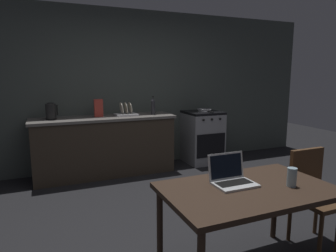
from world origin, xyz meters
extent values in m
plane|color=black|center=(0.00, 0.00, 0.00)|extent=(12.00, 12.00, 0.00)
cube|color=#464D48|center=(0.30, 2.31, 1.30)|extent=(6.40, 0.10, 2.60)
cube|color=#382D23|center=(-0.50, 1.96, 0.44)|extent=(2.10, 0.60, 0.87)
cube|color=#66605B|center=(-0.50, 1.96, 0.89)|extent=(2.16, 0.64, 0.04)
cube|color=gray|center=(1.24, 1.96, 0.44)|extent=(0.60, 0.60, 0.87)
cube|color=black|center=(1.24, 1.96, 0.89)|extent=(0.60, 0.60, 0.04)
cube|color=black|center=(1.24, 1.66, 0.36)|extent=(0.54, 0.01, 0.40)
cylinder|color=black|center=(1.08, 1.65, 0.81)|extent=(0.04, 0.02, 0.04)
cylinder|color=black|center=(1.24, 1.65, 0.81)|extent=(0.04, 0.02, 0.04)
cylinder|color=black|center=(1.40, 1.65, 0.81)|extent=(0.04, 0.02, 0.04)
cube|color=#332319|center=(0.03, -0.88, 0.69)|extent=(1.30, 0.79, 0.04)
cylinder|color=#332319|center=(-0.56, -0.55, 0.34)|extent=(0.05, 0.05, 0.67)
cylinder|color=#332319|center=(0.62, -0.55, 0.34)|extent=(0.05, 0.05, 0.67)
cube|color=#4C331E|center=(0.88, -0.82, 0.43)|extent=(0.40, 0.40, 0.04)
cube|color=#4C331E|center=(0.88, -0.64, 0.66)|extent=(0.38, 0.04, 0.42)
cylinder|color=#4C331E|center=(0.71, -0.99, 0.21)|extent=(0.04, 0.04, 0.41)
cylinder|color=#4C331E|center=(0.71, -0.65, 0.21)|extent=(0.04, 0.04, 0.41)
cylinder|color=#4C331E|center=(1.05, -0.65, 0.21)|extent=(0.04, 0.04, 0.41)
cube|color=silver|center=(-0.04, -0.81, 0.72)|extent=(0.32, 0.22, 0.02)
cube|color=black|center=(-0.04, -0.80, 0.73)|extent=(0.28, 0.12, 0.00)
cube|color=silver|center=(-0.04, -0.69, 0.83)|extent=(0.32, 0.04, 0.21)
cube|color=black|center=(-0.04, -0.69, 0.83)|extent=(0.29, 0.03, 0.18)
cylinder|color=black|center=(-1.25, 1.96, 0.92)|extent=(0.15, 0.15, 0.02)
cylinder|color=black|center=(-1.25, 1.96, 1.04)|extent=(0.14, 0.14, 0.21)
cylinder|color=black|center=(-1.25, 1.96, 1.15)|extent=(0.08, 0.08, 0.02)
cube|color=black|center=(-1.16, 1.96, 1.05)|extent=(0.02, 0.02, 0.15)
cylinder|color=#2D2D33|center=(0.29, 1.91, 1.02)|extent=(0.07, 0.07, 0.22)
cone|color=#2D2D33|center=(0.29, 1.91, 1.16)|extent=(0.07, 0.07, 0.06)
cylinder|color=black|center=(0.29, 1.91, 1.20)|extent=(0.03, 0.03, 0.02)
cylinder|color=gray|center=(1.26, 1.94, 0.92)|extent=(0.23, 0.23, 0.01)
torus|color=gray|center=(1.26, 1.94, 0.95)|extent=(0.25, 0.25, 0.02)
cylinder|color=black|center=(1.26, 1.74, 0.93)|extent=(0.02, 0.18, 0.02)
cylinder|color=#99B7C6|center=(0.35, -0.99, 0.78)|extent=(0.07, 0.07, 0.14)
cube|color=#B2382D|center=(-0.57, 1.98, 1.05)|extent=(0.13, 0.05, 0.27)
cube|color=silver|center=(-0.14, 1.96, 0.93)|extent=(0.34, 0.26, 0.03)
cylinder|color=beige|center=(-0.21, 1.96, 1.03)|extent=(0.04, 0.18, 0.18)
cylinder|color=beige|center=(-0.14, 1.96, 1.03)|extent=(0.04, 0.18, 0.18)
cylinder|color=beige|center=(-0.07, 1.96, 1.03)|extent=(0.04, 0.18, 0.18)
camera|label=1|loc=(-1.38, -2.65, 1.56)|focal=32.33mm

